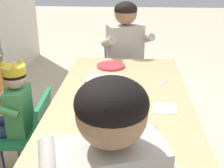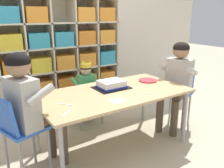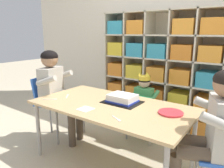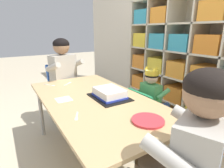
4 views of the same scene
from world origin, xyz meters
name	(u,v)px [view 4 (image 4 of 4)]	position (x,y,z in m)	size (l,w,h in m)	color
ground	(97,158)	(0.00, 0.00, 0.00)	(16.00, 16.00, 0.00)	beige
classroom_back_wall	(205,14)	(0.00, 1.42, 1.35)	(5.53, 0.10, 2.69)	beige
storage_cubby_shelf	(183,69)	(-0.05, 1.19, 0.73)	(1.65, 0.33, 1.56)	beige
activity_table	(95,103)	(0.00, 0.00, 0.57)	(1.51, 0.79, 0.61)	tan
classroom_chair_blue	(146,111)	(0.02, 0.57, 0.36)	(0.38, 0.31, 0.59)	#238451
child_with_crown	(153,95)	(0.01, 0.67, 0.51)	(0.30, 0.31, 0.83)	#4C9E5B
classroom_chair_adult_side	(62,87)	(-0.92, -0.01, 0.47)	(0.41, 0.38, 0.76)	blue
adult_helper_seated	(66,73)	(-0.81, 0.02, 0.68)	(0.47, 0.46, 1.08)	#B2ADA3
guest_at_table_side	(183,155)	(0.90, -0.01, 0.64)	(0.49, 0.47, 1.04)	#B2ADA3
birthday_cake_on_tray	(109,94)	(0.05, 0.11, 0.65)	(0.35, 0.27, 0.08)	black
paper_plate_stack	(148,120)	(0.54, 0.10, 0.62)	(0.21, 0.21, 0.01)	#DB333D
paper_napkin_square	(64,99)	(-0.11, -0.24, 0.61)	(0.12, 0.12, 0.00)	white
fork_at_table_front_edge	(77,117)	(0.24, -0.26, 0.61)	(0.12, 0.07, 0.00)	white
fork_by_napkin	(50,85)	(-0.59, -0.23, 0.61)	(0.12, 0.10, 0.00)	white
fork_scattered_mid_table	(68,84)	(-0.54, -0.06, 0.61)	(0.09, 0.11, 0.00)	white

